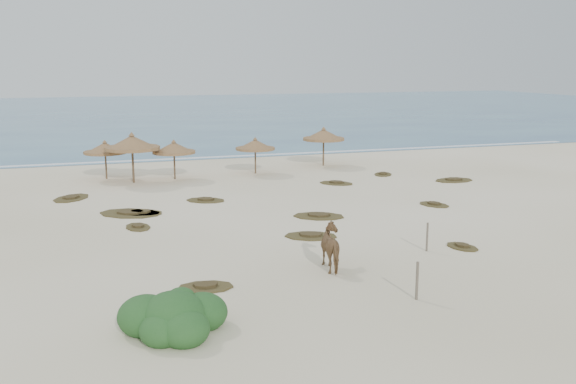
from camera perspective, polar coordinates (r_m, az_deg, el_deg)
name	(u,v)px	position (r m, az deg, el deg)	size (l,w,h in m)	color
ground	(297,248)	(26.09, 0.84, -4.96)	(160.00, 160.00, 0.00)	#F5E5CA
ocean	(136,113)	(99.29, -13.39, 6.86)	(200.00, 100.00, 0.01)	#2B5482
foam_line	(190,158)	(50.88, -8.68, 2.97)	(70.00, 0.60, 0.01)	silver
palapa_1	(105,149)	(42.70, -15.95, 3.73)	(3.13, 3.13, 2.54)	brown
palapa_2	(132,143)	(40.86, -13.70, 4.22)	(4.16, 4.16, 3.18)	brown
palapa_3	(174,148)	(41.64, -10.11, 3.84)	(3.23, 3.23, 2.57)	brown
palapa_4	(255,145)	(43.20, -2.93, 4.17)	(3.38, 3.38, 2.48)	brown
palapa_5	(324,135)	(46.61, 3.18, 5.05)	(3.37, 3.37, 2.84)	brown
horse	(334,248)	(23.29, 4.12, -4.95)	(0.87, 1.91, 1.61)	brown
fence_post_near	(417,281)	(20.77, 11.40, -7.74)	(0.09, 0.09, 1.24)	#6F6253
fence_post_far	(427,237)	(26.05, 12.27, -3.93)	(0.08, 0.08, 1.17)	#6F6253
bush	(174,317)	(18.32, -10.07, -10.92)	(3.08, 2.71, 1.38)	#2E5E28
scrub_1	(130,213)	(32.72, -13.86, -1.83)	(3.73, 3.31, 0.16)	#4D4222
scrub_2	(138,227)	(29.94, -13.20, -3.02)	(1.30, 1.79, 0.16)	#4D4222
scrub_3	(319,216)	(31.24, 2.75, -2.12)	(2.96, 2.56, 0.16)	#4D4222
scrub_4	(434,204)	(34.59, 12.86, -1.07)	(1.69, 2.03, 0.16)	#4D4222
scrub_5	(454,180)	(42.08, 14.53, 1.05)	(2.62, 1.77, 0.16)	#4D4222
scrub_6	(71,198)	(37.29, -18.71, -0.50)	(2.67, 2.94, 0.16)	#4D4222
scrub_7	(336,183)	(39.83, 4.32, 0.81)	(2.51, 2.44, 0.16)	#4D4222
scrub_9	(311,236)	(27.68, 2.03, -3.90)	(2.66, 2.23, 0.16)	#4D4222
scrub_10	(383,174)	(43.34, 8.44, 1.59)	(1.90, 2.08, 0.16)	#4D4222
scrub_11	(205,287)	(21.73, -7.35, -8.33)	(2.04, 1.49, 0.16)	#4D4222
scrub_12	(462,246)	(27.01, 15.22, -4.69)	(1.29, 1.67, 0.16)	#4D4222
scrub_13	(206,200)	(35.07, -7.33, -0.71)	(2.54, 2.24, 0.16)	#4D4222
scrub_14	(141,213)	(32.69, -12.98, -1.80)	(2.64, 2.23, 0.16)	#4D4222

